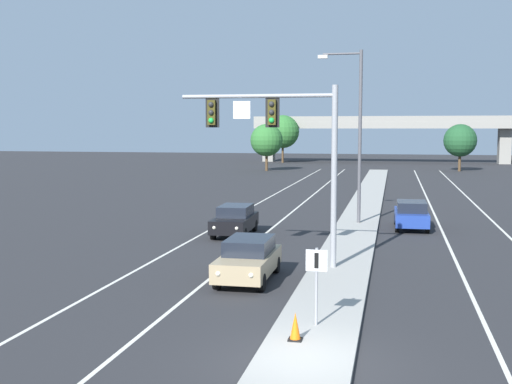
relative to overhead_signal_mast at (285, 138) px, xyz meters
name	(u,v)px	position (x,y,z in m)	size (l,w,h in m)	color
ground_plane	(304,364)	(2.26, -10.45, -5.29)	(260.00, 260.00, 0.00)	#28282B
median_island	(352,238)	(2.26, 7.55, -5.22)	(2.40, 110.00, 0.15)	#9E9B93
lane_stripe_oncoming_center	(285,218)	(-2.44, 14.55, -5.29)	(0.14, 100.00, 0.01)	silver
lane_stripe_receding_center	(438,223)	(6.96, 14.55, -5.29)	(0.14, 100.00, 0.01)	silver
edge_stripe_left	(234,217)	(-5.74, 14.55, -5.29)	(0.14, 100.00, 0.01)	silver
edge_stripe_right	(496,224)	(10.26, 14.55, -5.29)	(0.14, 100.00, 0.01)	silver
overhead_signal_mast	(285,138)	(0.00, 0.00, 0.00)	(6.34, 0.44, 7.20)	gray
median_sign_post	(316,275)	(2.23, -7.77, -3.70)	(0.60, 0.10, 2.20)	gray
street_lamp_median	(356,126)	(2.09, 12.56, 0.50)	(2.58, 0.28, 10.00)	#4C4C51
car_oncoming_tan	(248,259)	(-0.96, -2.30, -4.47)	(1.86, 4.48, 1.58)	tan
car_oncoming_black	(235,220)	(-3.94, 7.58, -4.47)	(1.93, 4.51, 1.58)	black
car_receding_blue	(411,214)	(5.29, 11.77, -4.47)	(1.88, 4.49, 1.58)	navy
traffic_cone_median_nose	(295,327)	(1.86, -9.18, -4.78)	(0.36, 0.36, 0.74)	black
overpass_bridge	(383,128)	(2.26, 83.91, 0.49)	(42.40, 6.40, 7.65)	gray
tree_far_left_a	(283,132)	(-13.79, 79.73, -0.16)	(5.43, 5.43, 7.85)	#4C3823
tree_far_right_a	(460,141)	(12.74, 63.75, -1.22)	(4.31, 4.31, 6.24)	#4C3823
tree_far_left_b	(267,140)	(-12.45, 59.25, -1.20)	(4.33, 4.33, 6.27)	#4C3823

